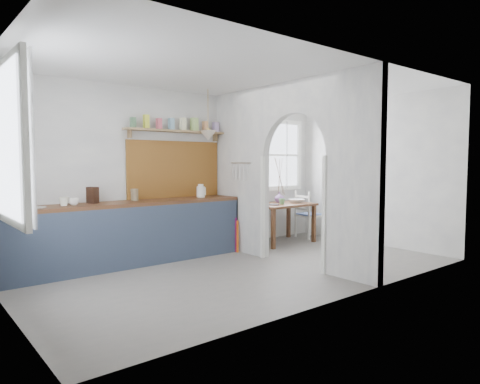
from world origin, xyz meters
TOP-DOWN VIEW (x-y plane):
  - floor at (0.00, 0.00)m, footprint 5.80×3.20m
  - ceiling at (0.00, 0.00)m, footprint 5.80×3.20m
  - walls at (0.00, 0.00)m, footprint 5.81×3.21m
  - partition at (0.70, 0.06)m, footprint 0.12×3.20m
  - kitchen_window at (-2.87, 0.00)m, footprint 0.10×1.16m
  - nook_window at (1.80, 1.56)m, footprint 1.76×0.10m
  - counter at (-1.13, 1.33)m, footprint 3.50×0.60m
  - sink at (-2.43, 1.30)m, footprint 0.40×0.40m
  - backsplash at (-0.20, 1.58)m, footprint 1.65×0.03m
  - shelf at (-0.20, 1.49)m, footprint 1.75×0.20m
  - pendant_lamp at (0.15, 1.15)m, footprint 0.26×0.26m
  - utensil_rail at (0.61, 0.90)m, footprint 0.02×0.50m
  - dining_table at (1.72, 1.10)m, footprint 1.15×0.77m
  - chair_left at (0.91, 1.14)m, footprint 0.55×0.55m
  - chair_right at (2.53, 1.15)m, footprint 0.45×0.45m
  - kettle at (0.11, 1.30)m, footprint 0.19×0.16m
  - mug_a at (-2.02, 1.29)m, footprint 0.14×0.14m
  - mug_b at (-1.89, 1.28)m, footprint 0.16×0.16m
  - knife_block at (-1.60, 1.40)m, footprint 0.15×0.17m
  - jar at (-0.98, 1.41)m, footprint 0.12×0.12m
  - towel_magenta at (0.58, 1.00)m, footprint 0.02×0.03m
  - towel_orange at (0.58, 0.95)m, footprint 0.02×0.03m
  - bowl at (2.05, 1.05)m, footprint 0.35×0.35m
  - table_cup at (1.62, 0.99)m, footprint 0.14×0.14m
  - plate at (1.43, 1.01)m, footprint 0.22×0.22m
  - vase at (1.84, 1.28)m, footprint 0.24×0.24m

SIDE VIEW (x-z plane):
  - floor at x=0.00m, z-range -0.01..0.01m
  - towel_orange at x=0.58m, z-range -0.02..0.52m
  - towel_magenta at x=0.58m, z-range -0.01..0.56m
  - dining_table at x=1.72m, z-range 0.00..0.72m
  - counter at x=-1.13m, z-range 0.01..0.91m
  - chair_right at x=2.53m, z-range 0.00..0.91m
  - chair_left at x=0.91m, z-range 0.00..0.97m
  - plate at x=1.43m, z-range 0.72..0.73m
  - bowl at x=2.05m, z-range 0.72..0.78m
  - table_cup at x=1.62m, z-range 0.72..0.82m
  - vase at x=1.84m, z-range 0.72..0.91m
  - sink at x=-2.43m, z-range 0.88..0.90m
  - mug_b at x=-1.89m, z-range 0.90..1.00m
  - mug_a at x=-2.02m, z-range 0.90..1.01m
  - jar at x=-0.98m, z-range 0.90..1.07m
  - kettle at x=0.11m, z-range 0.90..1.11m
  - knife_block at x=-1.60m, z-range 0.90..1.13m
  - walls at x=0.00m, z-range 0.00..2.60m
  - backsplash at x=-0.20m, z-range 0.90..1.80m
  - utensil_rail at x=0.61m, z-range 1.44..1.46m
  - partition at x=0.70m, z-range 0.15..2.75m
  - nook_window at x=1.80m, z-range 0.95..2.25m
  - kitchen_window at x=-2.87m, z-range 0.90..2.40m
  - pendant_lamp at x=0.15m, z-range 1.80..1.96m
  - shelf at x=-0.20m, z-range 1.90..2.11m
  - ceiling at x=0.00m, z-range 2.60..2.60m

